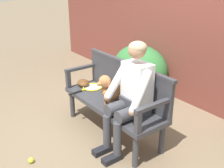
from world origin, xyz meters
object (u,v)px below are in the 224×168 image
object	(u,v)px
tennis_racket	(91,87)
tennis_ball	(31,160)
person_seated	(131,93)
garden_bench	(112,106)
dog_on_bench	(112,90)
baseball_glove	(83,83)

from	to	relation	value
tennis_racket	tennis_ball	world-z (taller)	tennis_racket
tennis_ball	person_seated	bearing A→B (deg)	68.67
garden_bench	dog_on_bench	xyz separation A→B (m)	(0.07, -0.06, 0.27)
tennis_racket	garden_bench	bearing A→B (deg)	-2.38
dog_on_bench	tennis_racket	world-z (taller)	dog_on_bench
person_seated	dog_on_bench	xyz separation A→B (m)	(-0.32, -0.04, -0.06)
garden_bench	baseball_glove	bearing A→B (deg)	-178.18
garden_bench	tennis_ball	size ratio (longest dim) A/B	24.12
tennis_racket	baseball_glove	bearing A→B (deg)	-163.01
person_seated	dog_on_bench	distance (m)	0.33
baseball_glove	tennis_ball	distance (m)	1.37
tennis_racket	baseball_glove	xyz separation A→B (m)	(-0.15, -0.04, 0.04)
tennis_racket	tennis_ball	xyz separation A→B (m)	(0.50, -1.15, -0.44)
tennis_racket	tennis_ball	distance (m)	1.33
garden_bench	tennis_ball	xyz separation A→B (m)	(-0.04, -1.13, -0.37)
dog_on_bench	baseball_glove	distance (m)	0.78
garden_bench	dog_on_bench	world-z (taller)	dog_on_bench
dog_on_bench	tennis_racket	xyz separation A→B (m)	(-0.61, 0.08, -0.20)
baseball_glove	tennis_ball	world-z (taller)	baseball_glove
tennis_ball	dog_on_bench	bearing A→B (deg)	84.07
person_seated	baseball_glove	xyz separation A→B (m)	(-1.08, -0.00, -0.22)
person_seated	tennis_racket	world-z (taller)	person_seated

